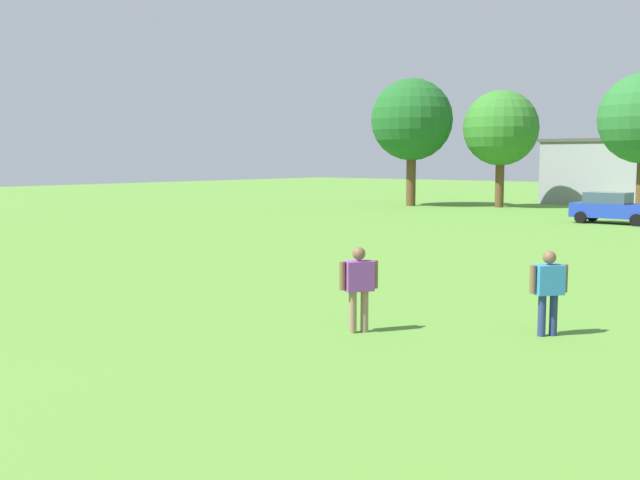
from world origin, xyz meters
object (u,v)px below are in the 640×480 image
object	(u,v)px
adult_bystander	(549,286)
bystander_near_trees	(359,282)
parked_car_blue_0	(612,208)
tree_far_left	(412,120)
tree_left	(501,128)

from	to	relation	value
adult_bystander	bystander_near_trees	size ratio (longest dim) A/B	0.98
adult_bystander	bystander_near_trees	world-z (taller)	bystander_near_trees
adult_bystander	parked_car_blue_0	size ratio (longest dim) A/B	0.40
bystander_near_trees	tree_far_left	world-z (taller)	tree_far_left
parked_car_blue_0	adult_bystander	bearing A→B (deg)	-73.65
adult_bystander	tree_far_left	xyz separation A→B (m)	(-24.89, 33.58, 5.30)
adult_bystander	tree_left	world-z (taller)	tree_left
bystander_near_trees	parked_car_blue_0	world-z (taller)	bystander_near_trees
parked_car_blue_0	tree_far_left	xyz separation A→B (m)	(-16.86, 6.17, 5.45)
adult_bystander	tree_far_left	distance (m)	42.13
adult_bystander	tree_far_left	bearing A→B (deg)	74.51
bystander_near_trees	tree_left	distance (m)	41.77
bystander_near_trees	parked_car_blue_0	bearing A→B (deg)	41.30
parked_car_blue_0	tree_far_left	world-z (taller)	tree_far_left
bystander_near_trees	parked_car_blue_0	xyz separation A→B (m)	(-4.97, 29.55, -0.18)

